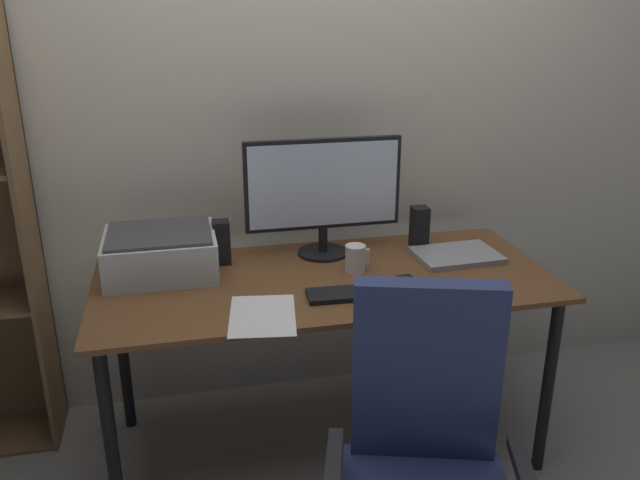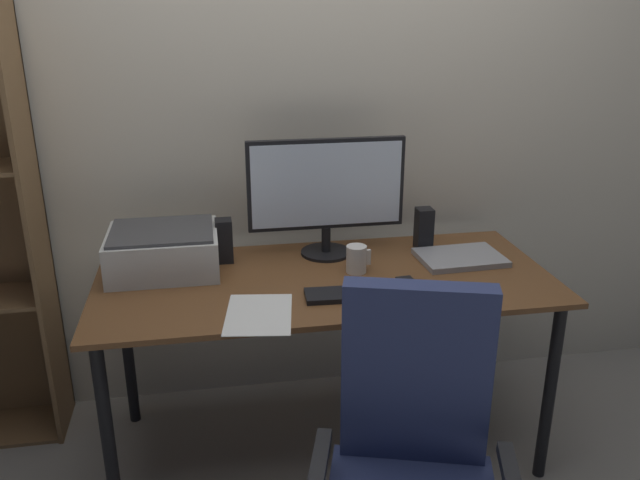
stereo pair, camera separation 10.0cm
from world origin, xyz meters
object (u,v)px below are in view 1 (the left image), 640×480
object	(u,v)px
desk	(325,297)
keyboard	(349,294)
mouse	(408,284)
laptop	(457,255)
coffee_mug	(356,258)
printer	(161,253)
monitor	(323,189)
speaker_left	(221,242)
speaker_right	(419,227)

from	to	relation	value
desk	keyboard	size ratio (longest dim) A/B	5.72
mouse	laptop	world-z (taller)	mouse
desk	keyboard	world-z (taller)	keyboard
coffee_mug	laptop	distance (m)	0.43
mouse	printer	distance (m)	0.91
monitor	coffee_mug	bearing A→B (deg)	-68.59
mouse	laptop	xyz separation A→B (m)	(0.28, 0.23, -0.01)
coffee_mug	printer	size ratio (longest dim) A/B	0.26
monitor	keyboard	world-z (taller)	monitor
laptop	desk	bearing A→B (deg)	-175.17
speaker_left	speaker_right	size ratio (longest dim) A/B	1.00
keyboard	laptop	xyz separation A→B (m)	(0.50, 0.25, 0.00)
desk	speaker_right	xyz separation A→B (m)	(0.45, 0.22, 0.16)
monitor	printer	distance (m)	0.66
laptop	keyboard	bearing A→B (deg)	-156.29
monitor	speaker_right	xyz separation A→B (m)	(0.40, -0.01, -0.18)
coffee_mug	keyboard	bearing A→B (deg)	-110.87
coffee_mug	printer	bearing A→B (deg)	168.66
speaker_right	printer	distance (m)	1.03
keyboard	printer	size ratio (longest dim) A/B	0.72
coffee_mug	laptop	size ratio (longest dim) A/B	0.32
keyboard	mouse	distance (m)	0.22
mouse	speaker_left	world-z (taller)	speaker_left
printer	monitor	bearing A→B (deg)	5.28
keyboard	printer	distance (m)	0.72
monitor	mouse	distance (m)	0.51
desk	speaker_right	bearing A→B (deg)	26.29
speaker_right	printer	world-z (taller)	speaker_right
keyboard	printer	world-z (taller)	printer
desk	mouse	xyz separation A→B (m)	(0.26, -0.16, 0.09)
desk	keyboard	xyz separation A→B (m)	(0.05, -0.18, 0.09)
mouse	speaker_right	bearing A→B (deg)	58.62
mouse	speaker_right	size ratio (longest dim) A/B	0.56
speaker_right	speaker_left	bearing A→B (deg)	180.00
desk	speaker_right	world-z (taller)	speaker_right
speaker_left	printer	bearing A→B (deg)	-167.52
speaker_right	laptop	bearing A→B (deg)	-55.32
keyboard	speaker_right	distance (m)	0.57
printer	desk	bearing A→B (deg)	-16.35
monitor	coffee_mug	size ratio (longest dim) A/B	5.94
laptop	speaker_right	size ratio (longest dim) A/B	1.88
monitor	laptop	world-z (taller)	monitor
desk	printer	xyz separation A→B (m)	(-0.58, 0.17, 0.16)
desk	laptop	world-z (taller)	laptop
coffee_mug	printer	world-z (taller)	printer
desk	laptop	bearing A→B (deg)	7.48
keyboard	printer	bearing A→B (deg)	153.74
monitor	laptop	size ratio (longest dim) A/B	1.91
speaker_left	coffee_mug	bearing A→B (deg)	-21.81
keyboard	mouse	world-z (taller)	mouse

